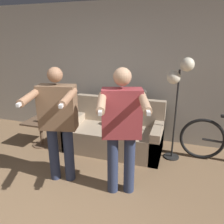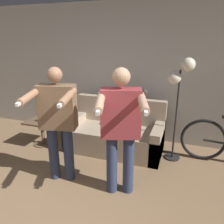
# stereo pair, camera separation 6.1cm
# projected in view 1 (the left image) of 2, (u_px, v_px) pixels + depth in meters

# --- Properties ---
(wall_back) EXTENTS (10.00, 0.05, 2.60)m
(wall_back) POSITION_uv_depth(u_px,v_px,m) (108.00, 73.00, 4.32)
(wall_back) COLOR #B7B2A8
(wall_back) RESTS_ON ground_plane
(couch) EXTENTS (1.69, 0.81, 0.90)m
(couch) POSITION_uv_depth(u_px,v_px,m) (115.00, 134.00, 3.97)
(couch) COLOR tan
(couch) RESTS_ON ground_plane
(person_left) EXTENTS (0.65, 0.76, 1.60)m
(person_left) POSITION_uv_depth(u_px,v_px,m) (58.00, 119.00, 2.88)
(person_left) COLOR #2D3856
(person_left) RESTS_ON ground_plane
(person_right) EXTENTS (0.67, 0.78, 1.63)m
(person_right) POSITION_uv_depth(u_px,v_px,m) (122.00, 125.00, 2.61)
(person_right) COLOR #2D3856
(person_right) RESTS_ON ground_plane
(cat) EXTENTS (0.53, 0.15, 0.19)m
(cat) POSITION_uv_depth(u_px,v_px,m) (135.00, 94.00, 3.92)
(cat) COLOR #3D3833
(cat) RESTS_ON couch
(floor_lamp) EXTENTS (0.39, 0.26, 1.68)m
(floor_lamp) POSITION_uv_depth(u_px,v_px,m) (179.00, 80.00, 3.33)
(floor_lamp) COLOR black
(floor_lamp) RESTS_ON ground_plane
(side_table) EXTENTS (0.51, 0.51, 0.49)m
(side_table) POSITION_uv_depth(u_px,v_px,m) (41.00, 127.00, 4.09)
(side_table) COLOR brown
(side_table) RESTS_ON ground_plane
(cup) EXTENTS (0.07, 0.07, 0.11)m
(cup) POSITION_uv_depth(u_px,v_px,m) (40.00, 119.00, 3.96)
(cup) COLOR #B7473D
(cup) RESTS_ON side_table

